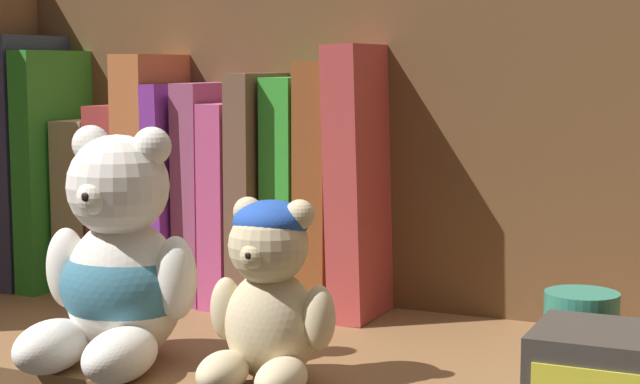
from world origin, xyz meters
TOP-DOWN VIEW (x-y plane):
  - shelf_board at (0.00, 0.00)cm, footprint 75.19×28.19cm
  - shelf_back_panel at (0.00, 14.69)cm, footprint 77.59×1.20cm
  - book_0 at (-34.96, 11.96)cm, footprint 2.26×14.87cm
  - book_1 at (-32.32, 11.96)cm, footprint 2.24×14.84cm
  - book_2 at (-29.02, 11.96)cm, footprint 3.58×10.45cm
  - book_3 at (-25.19, 11.96)cm, footprint 3.61×10.60cm
  - book_4 at (-21.57, 11.96)cm, footprint 3.15×12.91cm
  - book_5 at (-18.80, 11.96)cm, footprint 2.16×13.46cm
  - book_6 at (-16.37, 11.96)cm, footprint 2.46×11.02cm
  - book_7 at (-13.56, 11.96)cm, footprint 2.38×11.84cm
  - book_8 at (-10.88, 11.96)cm, footprint 2.20×12.19cm
  - book_9 at (-7.98, 11.96)cm, footprint 2.81×9.30cm
  - book_10 at (-4.78, 11.96)cm, footprint 2.81×9.70cm
  - book_11 at (-1.51, 11.96)cm, footprint 3.71×11.28cm
  - teddy_bear_larger at (-11.99, -9.20)cm, footprint 12.26×12.76cm
  - teddy_bear_smaller at (0.24, -9.41)cm, footprint 9.06×9.20cm
  - pillar_candle at (19.11, -0.89)cm, footprint 4.96×4.96cm
  - small_product_box at (21.97, -8.17)cm, footprint 8.60×7.96cm

SIDE VIEW (x-z plane):
  - shelf_board at x=0.00cm, z-range 0.00..2.00cm
  - small_product_box at x=21.97cm, z-range 2.00..7.63cm
  - pillar_candle at x=19.11cm, z-range 2.00..8.18cm
  - teddy_bear_smaller at x=0.24cm, z-range 1.68..14.10cm
  - teddy_bear_larger at x=-11.99cm, z-range 0.19..17.08cm
  - book_2 at x=-29.02cm, z-range 2.00..18.04cm
  - book_3 at x=-25.19cm, z-range 1.97..19.53cm
  - book_7 at x=-13.56cm, z-range 2.00..19.86cm
  - book_5 at x=-18.80cm, z-range 1.98..21.54cm
  - book_6 at x=-16.37cm, z-range 2.00..21.59cm
  - book_9 at x=-7.98cm, z-range 2.00..22.12cm
  - book_8 at x=-10.88cm, z-range 2.00..22.47cm
  - book_10 at x=-4.78cm, z-range 2.00..23.51cm
  - book_4 at x=-21.57cm, z-range 2.00..24.10cm
  - book_1 at x=-32.32cm, z-range 2.00..24.50cm
  - book_11 at x=-1.51cm, z-range 1.96..24.87cm
  - book_0 at x=-34.96cm, z-range 2.00..25.94cm
  - shelf_back_panel at x=0.00cm, z-range 0.00..32.84cm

